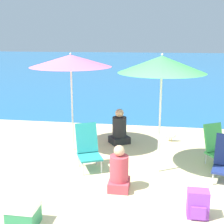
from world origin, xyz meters
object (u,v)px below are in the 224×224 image
beach_chair_teal (88,147)px  seagull (171,136)px  beach_umbrella_green (162,65)px  cooler_box (23,215)px  beach_umbrella_pink (71,61)px  person_seated_near (119,172)px  backpack_purple (198,204)px  beach_chair_green (216,145)px  person_seated_far (119,129)px

beach_chair_teal → seagull: bearing=22.5°
beach_umbrella_green → cooler_box: (-1.74, -1.99, -1.83)m
beach_umbrella_green → beach_chair_teal: (-1.32, -0.01, -1.56)m
beach_umbrella_pink → beach_umbrella_green: (1.87, -0.87, 0.03)m
beach_chair_teal → person_seated_near: beach_chair_teal is taller
person_seated_near → backpack_purple: bearing=-28.6°
seagull → beach_umbrella_green: bearing=-99.0°
cooler_box → beach_umbrella_pink: bearing=92.5°
person_seated_near → beach_chair_teal: bearing=131.3°
beach_chair_green → person_seated_near: size_ratio=1.03×
beach_chair_green → seagull: 1.50m
person_seated_far → cooler_box: person_seated_far is taller
beach_chair_green → seagull: beach_chair_green is taller
backpack_purple → beach_umbrella_green: bearing=111.2°
beach_umbrella_green → beach_chair_green: bearing=26.0°
person_seated_near → person_seated_far: (-0.30, 2.26, 0.03)m
person_seated_near → backpack_purple: 1.35m
person_seated_near → cooler_box: size_ratio=1.93×
beach_umbrella_green → person_seated_far: bearing=122.2°
beach_umbrella_pink → cooler_box: bearing=-87.5°
beach_chair_teal → seagull: size_ratio=3.11×
beach_chair_teal → person_seated_near: 1.06m
beach_umbrella_pink → seagull: beach_umbrella_pink is taller
person_seated_far → backpack_purple: (1.48, -2.89, -0.14)m
beach_umbrella_green → person_seated_far: 2.38m
beach_umbrella_pink → seagull: (2.15, 0.90, -1.81)m
person_seated_near → person_seated_far: bearing=97.1°
backpack_purple → cooler_box: (-2.30, -0.55, -0.05)m
beach_umbrella_green → cooler_box: beach_umbrella_green is taller
beach_umbrella_pink → seagull: size_ratio=7.88×
beach_chair_green → beach_chair_teal: size_ratio=0.94×
person_seated_far → seagull: bearing=70.3°
person_seated_near → backpack_purple: (1.18, -0.64, -0.11)m
beach_umbrella_green → beach_chair_teal: beach_umbrella_green is taller
person_seated_far → seagull: size_ratio=3.07×
cooler_box → person_seated_near: bearing=46.7°
beach_chair_teal → person_seated_near: size_ratio=1.10×
beach_umbrella_green → person_seated_near: (-0.62, -0.80, -1.67)m
person_seated_near → cooler_box: (-1.12, -1.19, -0.15)m
beach_umbrella_green → cooler_box: size_ratio=5.49×
beach_chair_green → backpack_purple: size_ratio=1.96×
cooler_box → seagull: 4.26m
beach_chair_green → person_seated_near: (-1.73, -1.34, -0.08)m
beach_umbrella_green → backpack_purple: 2.35m
seagull → person_seated_near: bearing=-109.4°
beach_umbrella_green → seagull: 2.57m
person_seated_far → backpack_purple: size_ratio=2.06×
beach_umbrella_pink → beach_chair_green: bearing=-6.3°
beach_umbrella_green → cooler_box: 3.21m
beach_umbrella_pink → beach_chair_teal: bearing=-58.2°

